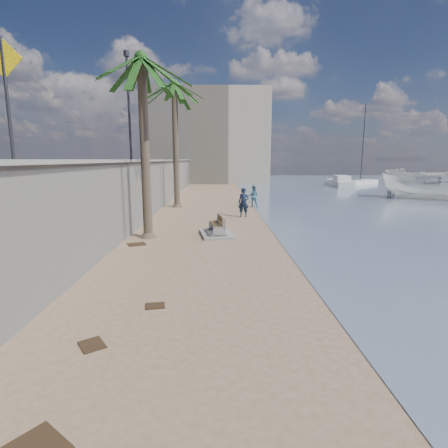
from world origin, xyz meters
name	(u,v)px	position (x,y,z in m)	size (l,w,h in m)	color
ground_plane	(257,354)	(0.00, 0.00, 0.00)	(140.00, 140.00, 0.00)	#917459
seawall	(158,185)	(-5.20, 20.00, 1.75)	(0.45, 70.00, 3.50)	gray
wall_cap	(157,160)	(-5.20, 20.00, 3.55)	(0.80, 70.00, 0.12)	gray
end_building	(210,138)	(-2.00, 52.00, 7.00)	(18.00, 12.00, 14.00)	#B7AA93
bench_far	(217,227)	(-0.79, 10.50, 0.40)	(1.79, 2.37, 0.90)	gray
palm_mid	(141,61)	(-4.01, 10.07, 7.79)	(5.00, 5.00, 8.80)	brown
palm_back	(174,86)	(-3.88, 20.74, 8.88)	(5.00, 5.00, 9.95)	brown
pedestrian_sign	(5,81)	(-5.00, 1.50, 5.15)	(0.78, 0.07, 2.40)	#2D2D33
streetlight	(128,96)	(-5.10, 12.00, 6.64)	(0.28, 0.28, 5.12)	#2D2D33
person_a	(244,200)	(0.89, 15.95, 1.06)	(0.77, 0.52, 2.12)	#141F38
person_b	(253,195)	(2.01, 20.88, 0.92)	(0.88, 0.68, 1.83)	teal
boat_cruiser	(434,182)	(18.92, 25.55, 1.56)	(3.33, 3.43, 3.92)	silver
yacht_near	(422,186)	(24.45, 36.80, 0.35)	(10.39, 2.91, 1.50)	silver
yacht_far	(339,183)	(16.02, 42.12, 0.35)	(7.77, 2.18, 1.50)	silver
sailboat_west	(360,182)	(20.19, 45.19, 0.33)	(7.19, 6.96, 11.47)	silver
debris_b	(92,345)	(-3.21, 0.36, 0.01)	(0.54, 0.43, 0.03)	#382616
debris_c	(137,244)	(-4.24, 8.68, 0.01)	(0.73, 0.58, 0.03)	#382616
debris_d	(155,306)	(-2.30, 2.21, 0.01)	(0.48, 0.38, 0.03)	#382616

